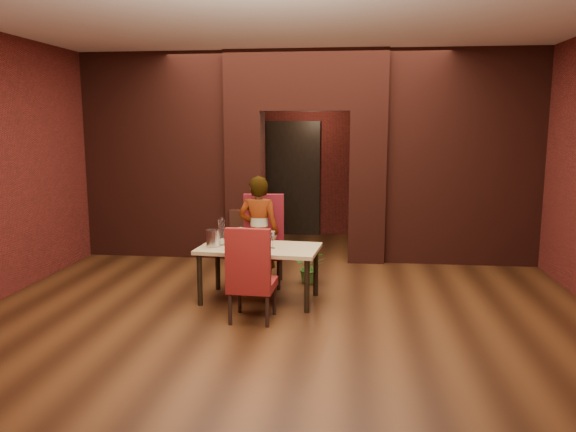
% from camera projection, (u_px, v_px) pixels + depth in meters
% --- Properties ---
extents(floor, '(8.00, 8.00, 0.00)m').
position_uv_depth(floor, '(292.00, 296.00, 6.97)').
color(floor, '#422310').
rests_on(floor, ground).
extents(ceiling, '(7.00, 8.00, 0.04)m').
position_uv_depth(ceiling, '(292.00, 28.00, 6.45)').
color(ceiling, silver).
rests_on(ceiling, ground).
extents(wall_back, '(7.00, 0.04, 3.20)m').
position_uv_depth(wall_back, '(315.00, 151.00, 10.63)').
color(wall_back, maroon).
rests_on(wall_back, ground).
extents(wall_front, '(7.00, 0.04, 3.20)m').
position_uv_depth(wall_front, '(205.00, 228.00, 2.79)').
color(wall_front, maroon).
rests_on(wall_front, ground).
extents(wall_left, '(0.04, 8.00, 3.20)m').
position_uv_depth(wall_left, '(17.00, 165.00, 7.10)').
color(wall_left, maroon).
rests_on(wall_left, ground).
extents(pillar_left, '(0.55, 0.55, 2.30)m').
position_uv_depth(pillar_left, '(246.00, 185.00, 8.85)').
color(pillar_left, maroon).
rests_on(pillar_left, ground).
extents(pillar_right, '(0.55, 0.55, 2.30)m').
position_uv_depth(pillar_right, '(367.00, 187.00, 8.63)').
color(pillar_right, maroon).
rests_on(pillar_right, ground).
extents(lintel, '(2.45, 0.55, 0.90)m').
position_uv_depth(lintel, '(306.00, 81.00, 8.48)').
color(lintel, maroon).
rests_on(lintel, ground).
extents(wing_wall_left, '(2.28, 0.35, 3.20)m').
position_uv_depth(wing_wall_left, '(158.00, 156.00, 8.94)').
color(wing_wall_left, maroon).
rests_on(wing_wall_left, ground).
extents(wing_wall_right, '(2.28, 0.35, 3.20)m').
position_uv_depth(wing_wall_right, '(463.00, 158.00, 8.40)').
color(wing_wall_right, maroon).
rests_on(wing_wall_right, ground).
extents(vent_panel, '(0.40, 0.03, 0.50)m').
position_uv_depth(vent_panel, '(243.00, 226.00, 8.66)').
color(vent_panel, brown).
rests_on(vent_panel, ground).
extents(rear_door, '(0.90, 0.08, 2.10)m').
position_uv_depth(rear_door, '(293.00, 180.00, 10.70)').
color(rear_door, black).
rests_on(rear_door, ground).
extents(rear_door_frame, '(1.02, 0.04, 2.22)m').
position_uv_depth(rear_door_frame, '(293.00, 180.00, 10.66)').
color(rear_door_frame, black).
rests_on(rear_door_frame, ground).
extents(dining_table, '(1.48, 0.91, 0.66)m').
position_uv_depth(dining_table, '(259.00, 274.00, 6.74)').
color(dining_table, '#A1875C').
rests_on(dining_table, ground).
extents(chair_far, '(0.57, 0.57, 1.18)m').
position_uv_depth(chair_far, '(262.00, 241.00, 7.36)').
color(chair_far, maroon).
rests_on(chair_far, ground).
extents(chair_near, '(0.50, 0.50, 1.05)m').
position_uv_depth(chair_near, '(252.00, 273.00, 6.04)').
color(chair_near, maroon).
rests_on(chair_near, ground).
extents(person_seated, '(0.55, 0.37, 1.46)m').
position_uv_depth(person_seated, '(259.00, 232.00, 7.25)').
color(person_seated, white).
rests_on(person_seated, ground).
extents(wine_glass_a, '(0.09, 0.09, 0.22)m').
position_uv_depth(wine_glass_a, '(240.00, 237.00, 6.72)').
color(wine_glass_a, silver).
rests_on(wine_glass_a, dining_table).
extents(wine_glass_b, '(0.08, 0.08, 0.19)m').
position_uv_depth(wine_glass_b, '(268.00, 239.00, 6.64)').
color(wine_glass_b, white).
rests_on(wine_glass_b, dining_table).
extents(wine_glass_c, '(0.08, 0.08, 0.20)m').
position_uv_depth(wine_glass_c, '(272.00, 240.00, 6.58)').
color(wine_glass_c, silver).
rests_on(wine_glass_c, dining_table).
extents(tasting_sheet, '(0.36, 0.32, 0.00)m').
position_uv_depth(tasting_sheet, '(238.00, 248.00, 6.59)').
color(tasting_sheet, silver).
rests_on(tasting_sheet, dining_table).
extents(wine_bucket, '(0.17, 0.17, 0.20)m').
position_uv_depth(wine_bucket, '(213.00, 238.00, 6.67)').
color(wine_bucket, '#A9A9AF').
rests_on(wine_bucket, dining_table).
extents(water_bottle, '(0.08, 0.08, 0.33)m').
position_uv_depth(water_bottle, '(222.00, 231.00, 6.76)').
color(water_bottle, silver).
rests_on(water_bottle, dining_table).
extents(potted_plant, '(0.42, 0.37, 0.44)m').
position_uv_depth(potted_plant, '(311.00, 267.00, 7.49)').
color(potted_plant, '#3B712B').
rests_on(potted_plant, ground).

